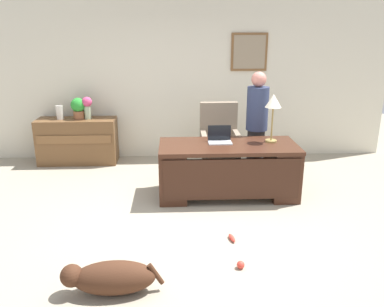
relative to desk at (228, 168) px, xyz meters
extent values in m
plane|color=#9E937F|center=(-0.44, -0.70, -0.40)|extent=(12.00, 12.00, 0.00)
cube|color=beige|center=(-0.44, 1.90, 0.95)|extent=(7.00, 0.12, 2.70)
cube|color=brown|center=(0.57, 1.83, 1.45)|extent=(0.62, 0.03, 0.64)
cube|color=gray|center=(0.57, 1.81, 1.45)|extent=(0.54, 0.01, 0.56)
cube|color=#422316|center=(0.00, 0.03, 0.31)|extent=(1.87, 0.82, 0.05)
cube|color=#422316|center=(-0.76, 0.03, -0.06)|extent=(0.36, 0.76, 0.69)
cube|color=#422316|center=(0.76, 0.03, -0.06)|extent=(0.36, 0.76, 0.69)
cube|color=#381E13|center=(0.00, -0.35, -0.03)|extent=(1.77, 0.04, 0.55)
cube|color=brown|center=(-2.40, 1.55, -0.02)|extent=(1.32, 0.48, 0.77)
cube|color=brown|center=(-2.40, 1.31, 0.07)|extent=(1.22, 0.02, 0.14)
cube|color=gray|center=(-0.01, 0.91, -0.03)|extent=(0.60, 0.58, 0.18)
cylinder|color=black|center=(-0.01, 0.91, -0.26)|extent=(0.10, 0.10, 0.28)
cylinder|color=black|center=(-0.01, 0.91, -0.38)|extent=(0.52, 0.52, 0.05)
cube|color=gray|center=(-0.01, 1.15, 0.38)|extent=(0.60, 0.12, 0.65)
cube|color=gray|center=(-0.27, 0.91, 0.17)|extent=(0.08, 0.50, 0.22)
cube|color=gray|center=(0.25, 0.91, 0.17)|extent=(0.08, 0.50, 0.22)
cylinder|color=#262323|center=(0.50, 0.62, -0.01)|extent=(0.26, 0.26, 0.79)
cylinder|color=navy|center=(0.50, 0.62, 0.70)|extent=(0.32, 0.32, 0.64)
sphere|color=tan|center=(0.50, 0.62, 1.13)|extent=(0.22, 0.22, 0.22)
ellipsoid|color=#472819|center=(-1.27, -2.08, -0.25)|extent=(0.74, 0.32, 0.30)
sphere|color=#472819|center=(-1.64, -2.09, -0.21)|extent=(0.20, 0.20, 0.20)
cylinder|color=#472819|center=(-0.91, -2.06, -0.23)|extent=(0.15, 0.05, 0.21)
cube|color=#B2B5BA|center=(-0.11, 0.10, 0.34)|extent=(0.32, 0.22, 0.01)
cube|color=black|center=(-0.11, 0.21, 0.45)|extent=(0.32, 0.01, 0.21)
cylinder|color=#9E8447|center=(0.61, 0.14, 0.35)|extent=(0.16, 0.16, 0.02)
cylinder|color=#9E8447|center=(0.61, 0.14, 0.59)|extent=(0.02, 0.02, 0.46)
cone|color=silver|center=(0.61, 0.14, 0.90)|extent=(0.22, 0.22, 0.18)
cylinder|color=#A0B493|center=(-2.19, 1.55, 0.48)|extent=(0.11, 0.11, 0.22)
sphere|color=#D54476|center=(-2.19, 1.55, 0.66)|extent=(0.17, 0.17, 0.17)
cylinder|color=silver|center=(-2.65, 1.55, 0.49)|extent=(0.12, 0.12, 0.24)
cylinder|color=brown|center=(-2.34, 1.55, 0.44)|extent=(0.18, 0.18, 0.14)
sphere|color=green|center=(-2.34, 1.55, 0.61)|extent=(0.24, 0.24, 0.24)
sphere|color=#E53F33|center=(-0.10, -1.76, -0.37)|extent=(0.08, 0.08, 0.08)
ellipsoid|color=#E53F33|center=(-0.11, -1.22, -0.38)|extent=(0.08, 0.18, 0.05)
camera|label=1|loc=(-0.73, -5.07, 1.83)|focal=36.92mm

